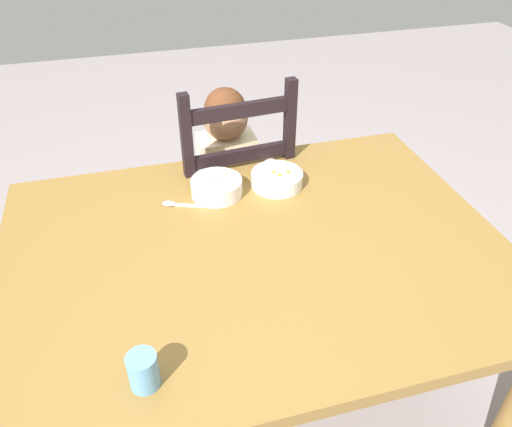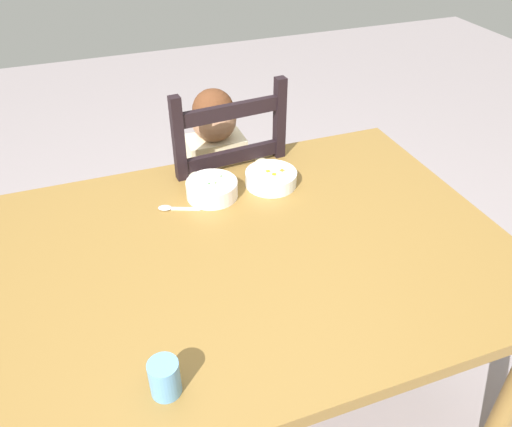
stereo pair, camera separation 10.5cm
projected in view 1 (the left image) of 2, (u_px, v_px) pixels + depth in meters
The scene contains 8 objects.
ground_plane at pixel (256, 393), 1.91m from camera, with size 8.00×8.00×0.00m, color gray.
dining_table at pixel (255, 267), 1.54m from camera, with size 1.46×1.09×0.72m.
dining_chair at pixel (231, 201), 2.11m from camera, with size 0.45×0.45×1.02m.
child_figure at pixel (229, 169), 2.01m from camera, with size 0.32×0.31×0.95m.
bowl_of_peas at pixel (217, 187), 1.69m from camera, with size 0.17×0.17×0.06m.
bowl_of_carrots at pixel (277, 179), 1.74m from camera, with size 0.18×0.18×0.05m.
spoon at pixel (175, 204), 1.65m from camera, with size 0.13×0.07×0.01m.
drinking_cup at pixel (143, 371), 1.08m from camera, with size 0.07×0.07×0.09m, color #64A2D5.
Camera 1 is at (-0.30, -1.11, 1.67)m, focal length 35.83 mm.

